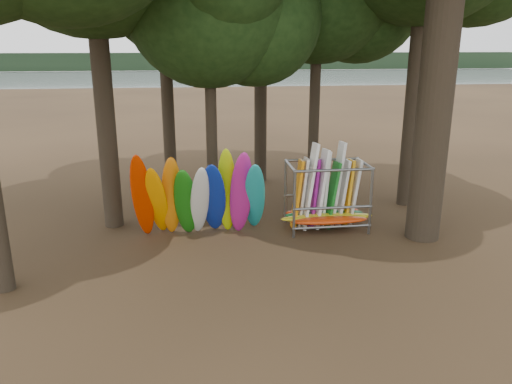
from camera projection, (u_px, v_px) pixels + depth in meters
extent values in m
plane|color=#47331E|center=(282.00, 250.00, 15.08)|extent=(120.00, 120.00, 0.00)
plane|color=gray|center=(208.00, 87.00, 72.11)|extent=(160.00, 160.00, 0.00)
cube|color=black|center=(200.00, 61.00, 119.06)|extent=(160.00, 4.00, 4.00)
cylinder|color=black|center=(100.00, 52.00, 15.48)|extent=(0.62, 0.62, 11.48)
cylinder|color=black|center=(165.00, 42.00, 19.00)|extent=(0.49, 0.49, 12.05)
cylinder|color=black|center=(261.00, 45.00, 21.14)|extent=(0.55, 0.55, 11.82)
cylinder|color=black|center=(316.00, 72.00, 19.66)|extent=(0.42, 0.42, 9.80)
cylinder|color=black|center=(211.00, 96.00, 16.71)|extent=(0.38, 0.38, 8.57)
ellipsoid|color=black|center=(208.00, 1.00, 15.86)|extent=(6.31, 6.31, 5.49)
cylinder|color=black|center=(417.00, 38.00, 17.66)|extent=(0.49, 0.49, 12.32)
ellipsoid|color=red|center=(142.00, 197.00, 15.26)|extent=(0.71, 1.60, 3.05)
ellipsoid|color=#F98D00|center=(157.00, 201.00, 15.48)|extent=(0.79, 1.90, 2.69)
ellipsoid|color=orange|center=(172.00, 196.00, 15.66)|extent=(0.80, 1.28, 2.84)
ellipsoid|color=#166310|center=(186.00, 203.00, 15.66)|extent=(0.88, 1.36, 2.50)
ellipsoid|color=silver|center=(200.00, 201.00, 15.54)|extent=(0.79, 1.78, 2.69)
ellipsoid|color=navy|center=(213.00, 199.00, 15.71)|extent=(0.93, 1.79, 2.72)
ellipsoid|color=#A6C409|center=(227.00, 191.00, 15.82)|extent=(0.71, 1.17, 3.03)
ellipsoid|color=#A61B76|center=(241.00, 194.00, 15.72)|extent=(0.85, 1.36, 2.99)
ellipsoid|color=teal|center=(255.00, 197.00, 15.87)|extent=(0.87, 2.00, 2.72)
ellipsoid|color=red|center=(330.00, 220.00, 16.33)|extent=(2.58, 0.55, 0.24)
ellipsoid|color=gold|center=(327.00, 217.00, 16.63)|extent=(3.14, 0.55, 0.24)
ellipsoid|color=#156230|center=(324.00, 214.00, 16.97)|extent=(2.72, 0.55, 0.24)
ellipsoid|color=red|center=(322.00, 211.00, 17.21)|extent=(2.59, 0.55, 0.24)
cube|color=orange|center=(297.00, 195.00, 16.56)|extent=(0.39, 0.75, 2.35)
cube|color=silver|center=(302.00, 193.00, 16.71)|extent=(0.40, 0.75, 2.38)
cube|color=white|center=(309.00, 187.00, 16.48)|extent=(0.55, 0.82, 2.90)
cube|color=#921889|center=(313.00, 193.00, 16.78)|extent=(0.36, 0.78, 2.34)
cube|color=white|center=(320.00, 189.00, 16.57)|extent=(0.49, 0.81, 2.69)
cube|color=white|center=(324.00, 189.00, 16.83)|extent=(0.32, 0.78, 2.59)
cube|color=#197322|center=(332.00, 195.00, 16.69)|extent=(0.51, 0.78, 2.25)
cube|color=white|center=(336.00, 184.00, 16.77)|extent=(0.50, 0.81, 2.89)
cube|color=silver|center=(342.00, 193.00, 16.80)|extent=(0.43, 0.75, 2.29)
cube|color=#F5AB1B|center=(347.00, 193.00, 16.91)|extent=(0.36, 0.77, 2.28)
cube|color=silver|center=(354.00, 193.00, 16.83)|extent=(0.47, 0.74, 2.31)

